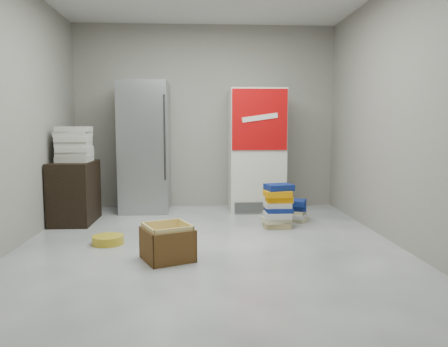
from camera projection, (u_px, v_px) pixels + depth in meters
name	position (u px, v px, depth m)	size (l,w,h in m)	color
ground	(209.00, 250.00, 4.45)	(5.00, 5.00, 0.00)	silver
room_shell	(209.00, 71.00, 4.26)	(4.04, 5.04, 2.82)	gray
steel_fridge	(145.00, 147.00, 6.41)	(0.70, 0.72, 1.90)	#ACB0B5
coke_cooler	(256.00, 150.00, 6.50)	(0.80, 0.73, 1.80)	silver
wood_shelf	(75.00, 192.00, 5.70)	(0.50, 0.80, 0.80)	black
supply_box_stack	(74.00, 144.00, 5.64)	(0.43, 0.44, 0.45)	beige
phonebook_stack_main	(278.00, 206.00, 5.41)	(0.40, 0.32, 0.55)	tan
phonebook_stack_side	(293.00, 210.00, 5.81)	(0.45, 0.41, 0.29)	beige
cardboard_box	(168.00, 245.00, 4.13)	(0.56, 0.56, 0.34)	yellow
bucket_lid	(108.00, 240.00, 4.68)	(0.34, 0.34, 0.09)	gold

